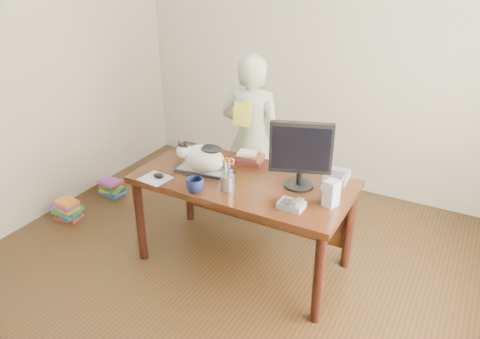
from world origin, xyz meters
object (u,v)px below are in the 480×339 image
desk (248,192)px  book_stack (249,158)px  coffee_mug (195,185)px  cat (202,157)px  book_pile_b (111,187)px  monitor (301,152)px  book_pile_a (67,210)px  baseball (326,188)px  mouse (159,176)px  phone (292,205)px  pen_cup (228,181)px  speaker (331,193)px  person (251,139)px  calculator (337,176)px  keyboard (205,171)px

desk → book_stack: 0.29m
coffee_mug → desk: bearing=63.5°
cat → book_stack: bearing=48.5°
desk → book_pile_b: size_ratio=6.20×
monitor → book_pile_a: bearing=167.8°
baseball → cat: bearing=-171.7°
book_pile_b → mouse: bearing=-28.7°
desk → book_stack: book_stack is taller
phone → baseball: size_ratio=2.27×
desk → pen_cup: bearing=-94.5°
mouse → speaker: 1.27m
baseball → book_pile_a: (-2.35, -0.29, -0.70)m
cat → mouse: size_ratio=4.34×
monitor → mouse: (-0.96, -0.37, -0.26)m
pen_cup → person: person is taller
baseball → speaker: bearing=-60.5°
desk → coffee_mug: coffee_mug is taller
monitor → mouse: size_ratio=4.98×
desk → speaker: 0.74m
book_pile_a → coffee_mug: bearing=-4.8°
book_stack → calculator: bearing=-3.1°
coffee_mug → book_stack: (0.10, 0.61, -0.01)m
calculator → person: person is taller
keyboard → phone: (0.79, -0.17, 0.01)m
coffee_mug → book_pile_a: coffee_mug is taller
monitor → baseball: 0.31m
mouse → speaker: speaker is taller
desk → mouse: size_ratio=16.15×
keyboard → book_pile_a: keyboard is taller
mouse → baseball: bearing=24.3°
cat → speaker: 1.02m
keyboard → book_pile_a: 1.60m
baseball → keyboard: bearing=-171.8°
desk → book_pile_a: size_ratio=5.92×
desk → book_stack: (-0.10, 0.20, 0.18)m
speaker → baseball: speaker is taller
desk → coffee_mug: size_ratio=12.61×
cat → phone: size_ratio=2.50×
coffee_mug → book_pile_b: 1.81m
pen_cup → person: 0.92m
phone → person: size_ratio=0.11×
monitor → book_stack: bearing=138.7°
pen_cup → baseball: size_ratio=3.28×
monitor → pen_cup: 0.55m
speaker → book_stack: size_ratio=0.75×
book_pile_a → book_pile_b: 0.55m
book_stack → calculator: size_ratio=1.08×
mouse → coffee_mug: size_ratio=0.78×
coffee_mug → calculator: coffee_mug is taller
book_pile_b → monitor: bearing=-7.3°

